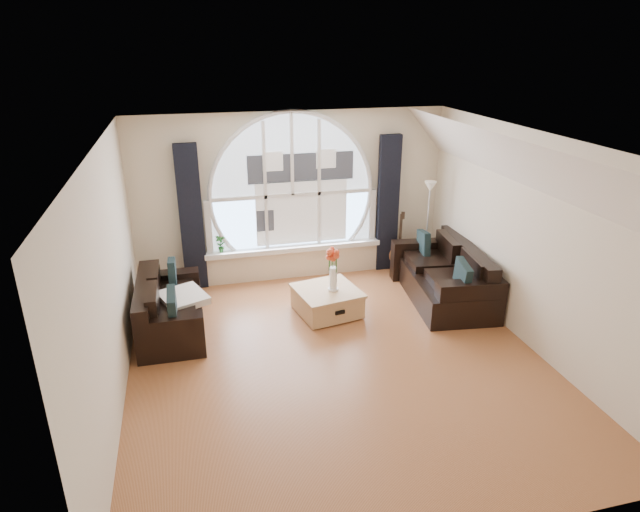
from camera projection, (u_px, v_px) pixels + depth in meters
The scene contains 21 objects.
ground at pixel (338, 361), 6.74m from camera, with size 5.00×5.50×0.01m, color brown.
ceiling at pixel (341, 142), 5.74m from camera, with size 5.00×5.50×0.01m, color silver.
wall_back at pixel (292, 197), 8.72m from camera, with size 5.00×0.01×2.70m, color beige.
wall_front at pixel (448, 406), 3.77m from camera, with size 5.00×0.01×2.70m, color beige.
wall_left at pixel (109, 282), 5.68m from camera, with size 0.01×5.50×2.70m, color beige.
wall_right at pixel (531, 242), 6.81m from camera, with size 0.01×5.50×2.70m, color beige.
attic_slope at pixel (521, 164), 6.37m from camera, with size 0.92×5.50×0.72m, color silver.
arched_window at pixel (292, 181), 8.59m from camera, with size 2.60×0.06×2.15m, color silver.
window_sill at pixel (294, 248), 8.94m from camera, with size 2.90×0.22×0.08m, color white.
window_frame at pixel (292, 181), 8.56m from camera, with size 2.76×0.08×2.15m, color white.
neighbor_house at pixel (302, 188), 8.65m from camera, with size 1.70×0.02×1.50m, color silver.
curtain_left at pixel (191, 219), 8.32m from camera, with size 0.35×0.12×2.30m, color black.
curtain_right at pixel (388, 204), 9.05m from camera, with size 0.35×0.12×2.30m, color black.
sofa_left at pixel (170, 304), 7.30m from camera, with size 0.83×1.65×0.73m, color black.
sofa_right at pixel (443, 275), 8.19m from camera, with size 0.95×1.90×0.85m, color black.
coffee_chest at pixel (327, 300), 7.84m from camera, with size 0.85×0.85×0.42m, color tan.
throw_blanket at pixel (183, 298), 7.25m from camera, with size 0.55×0.55×0.10m, color silver.
vase_flowers at pixel (333, 265), 7.62m from camera, with size 0.24×0.24×0.70m, color white.
floor_lamp at pixel (427, 229), 8.94m from camera, with size 0.24×0.24×1.60m, color #B2B2B2.
guitar at pixel (399, 240), 9.24m from camera, with size 0.36×0.24×1.06m, color brown.
potted_plant at pixel (220, 243), 8.60m from camera, with size 0.16×0.11×0.30m, color #1E6023.
Camera 1 is at (-1.62, -5.55, 3.72)m, focal length 30.56 mm.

